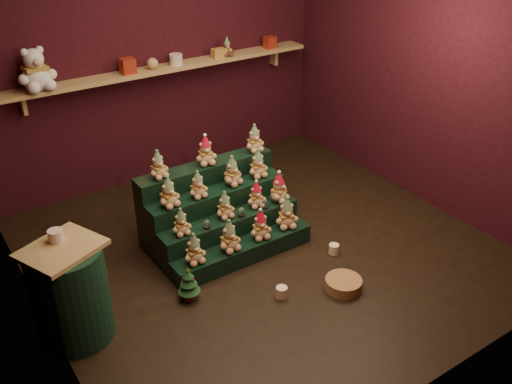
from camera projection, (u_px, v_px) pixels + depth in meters
ground at (263, 249)px, 5.42m from camera, size 4.00×4.00×0.00m
back_wall at (157, 55)px, 6.23m from camera, size 4.00×0.10×2.80m
front_wall at (469, 216)px, 3.26m from camera, size 4.00×0.10×2.80m
left_wall at (9, 173)px, 3.74m from camera, size 0.10×4.00×2.80m
right_wall at (430, 70)px, 5.76m from camera, size 0.10×4.00×2.80m
back_shelf at (165, 69)px, 6.16m from camera, size 3.60×0.26×0.24m
riser_tier_front at (243, 252)px, 5.23m from camera, size 1.40×0.22×0.18m
riser_tier_midfront at (230, 233)px, 5.35m from camera, size 1.40×0.22×0.36m
riser_tier_midback at (218, 215)px, 5.46m from camera, size 1.40×0.22×0.54m
riser_tier_back at (206, 197)px, 5.58m from camera, size 1.40×0.22×0.72m
teddy_0 at (194, 249)px, 4.87m from camera, size 0.20×0.18×0.28m
teddy_1 at (229, 236)px, 5.03m from camera, size 0.23×0.21×0.30m
teddy_2 at (260, 224)px, 5.21m from camera, size 0.23×0.22×0.29m
teddy_3 at (287, 213)px, 5.37m from camera, size 0.28×0.26×0.31m
teddy_4 at (181, 222)px, 4.95m from camera, size 0.19×0.17×0.25m
teddy_5 at (225, 205)px, 5.19m from camera, size 0.18×0.17×0.26m
teddy_6 at (256, 194)px, 5.36m from camera, size 0.21×0.20×0.26m
teddy_7 at (279, 187)px, 5.44m from camera, size 0.28×0.27×0.30m
teddy_8 at (168, 192)px, 5.00m from camera, size 0.24×0.22×0.29m
teddy_9 at (198, 185)px, 5.16m from camera, size 0.19×0.17×0.26m
teddy_10 at (232, 171)px, 5.36m from camera, size 0.26×0.24×0.29m
teddy_11 at (258, 163)px, 5.51m from camera, size 0.21×0.19×0.28m
teddy_12 at (158, 165)px, 5.10m from camera, size 0.21×0.20×0.26m
teddy_13 at (206, 150)px, 5.34m from camera, size 0.23×0.22×0.28m
teddy_14 at (254, 138)px, 5.60m from camera, size 0.20×0.18×0.27m
snow_globe_a at (207, 224)px, 5.06m from camera, size 0.06×0.06×0.09m
snow_globe_b at (242, 212)px, 5.24m from camera, size 0.07×0.07×0.09m
snow_globe_c at (265, 204)px, 5.37m from camera, size 0.06×0.06×0.09m
side_table at (70, 293)px, 4.22m from camera, size 0.66×0.61×0.81m
table_ornament at (56, 236)px, 4.07m from camera, size 0.11×0.11×0.09m
mini_christmas_tree at (189, 284)px, 4.71m from camera, size 0.19×0.19×0.32m
mug_left at (282, 292)px, 4.79m from camera, size 0.10×0.10×0.10m
mug_right at (334, 249)px, 5.35m from camera, size 0.10×0.10×0.10m
wicker_basket at (343, 284)px, 4.88m from camera, size 0.39×0.39×0.10m
white_bear at (34, 63)px, 5.33m from camera, size 0.40×0.36×0.52m
brown_bear at (227, 47)px, 6.45m from camera, size 0.17×0.16×0.21m
gift_tin_red_a at (128, 66)px, 5.88m from camera, size 0.14×0.14×0.16m
gift_tin_cream at (176, 60)px, 6.16m from camera, size 0.14×0.14×0.12m
gift_tin_red_b at (270, 42)px, 6.77m from camera, size 0.12×0.12×0.14m
shelf_plush_ball at (153, 64)px, 6.02m from camera, size 0.12×0.12×0.12m
scarf_gift_box at (219, 53)px, 6.43m from camera, size 0.16×0.10×0.10m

